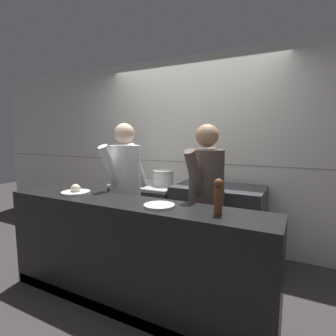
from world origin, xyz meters
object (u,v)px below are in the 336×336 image
stock_pot (131,174)px  chef_head_cook (126,190)px  pepper_mill (218,196)px  plated_dish_main (76,191)px  plated_dish_appetiser (159,206)px  chef_sous (206,200)px  oven_range (149,214)px  sauce_pot (164,177)px  chefs_knife (206,186)px

stock_pot → chef_head_cook: (0.40, -0.66, -0.06)m
pepper_mill → stock_pot: bearing=143.3°
plated_dish_main → plated_dish_appetiser: plated_dish_main is taller
stock_pot → pepper_mill: size_ratio=1.23×
chef_sous → chef_head_cook: bearing=-169.9°
oven_range → sauce_pot: bearing=-5.5°
oven_range → chef_head_cook: size_ratio=0.54×
oven_range → plated_dish_main: 1.33m
chefs_knife → chef_head_cook: size_ratio=0.22×
oven_range → stock_pot: stock_pot is taller
sauce_pot → chef_sous: (0.82, -0.67, -0.06)m
stock_pot → plated_dish_appetiser: stock_pot is taller
oven_range → stock_pot: (-0.27, -0.03, 0.55)m
oven_range → chef_sous: size_ratio=0.55×
plated_dish_appetiser → chef_sous: bearing=70.6°
oven_range → chefs_knife: size_ratio=2.47×
plated_dish_appetiser → pepper_mill: 0.50m
stock_pot → chefs_knife: bearing=-3.4°
pepper_mill → oven_range: bearing=137.5°
plated_dish_main → pepper_mill: 1.46m
sauce_pot → chefs_knife: (0.61, -0.08, -0.05)m
plated_dish_main → stock_pot: bearing=98.2°
plated_dish_main → chef_head_cook: 0.56m
plated_dish_main → oven_range: bearing=85.4°
stock_pot → plated_dish_main: 1.18m
sauce_pot → plated_dish_appetiser: 1.38m
plated_dish_appetiser → chef_head_cook: 0.93m
oven_range → plated_dish_appetiser: 1.62m
sauce_pot → pepper_mill: size_ratio=1.07×
stock_pot → chefs_knife: stock_pot is taller
chef_sous → sauce_pot: bearing=150.6°
plated_dish_main → chef_head_cook: chef_head_cook is taller
oven_range → chefs_knife: bearing=-6.8°
oven_range → sauce_pot: size_ratio=3.18×
plated_dish_appetiser → chef_head_cook: bearing=143.3°
oven_range → plated_dish_appetiser: bearing=-55.1°
chef_sous → plated_dish_appetiser: bearing=-99.8°
sauce_pot → plated_dish_main: (-0.35, -1.18, 0.01)m
chefs_knife → stock_pot: bearing=176.6°
oven_range → plated_dish_appetiser: size_ratio=3.61×
sauce_pot → plated_dish_appetiser: bearing=-63.1°
chefs_knife → plated_dish_appetiser: bearing=-89.4°
chef_head_cook → chef_sous: chef_head_cook is taller
chefs_knife → plated_dish_appetiser: (0.01, -1.15, 0.05)m
stock_pot → plated_dish_main: stock_pot is taller
oven_range → chef_sous: bearing=-32.8°
stock_pot → pepper_mill: (1.62, -1.21, 0.11)m
pepper_mill → sauce_pot: bearing=132.2°
chef_sous → chefs_knife: bearing=119.3°
oven_range → pepper_mill: bearing=-42.5°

